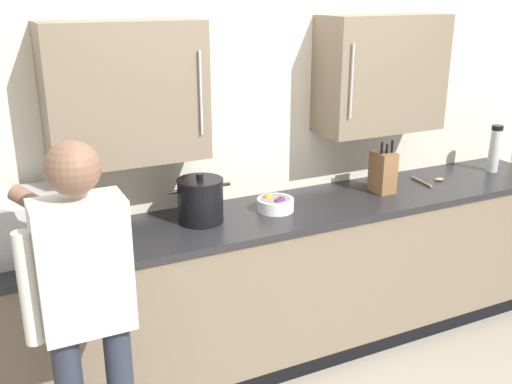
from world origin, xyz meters
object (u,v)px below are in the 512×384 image
object	(u,v)px
stock_pot	(201,200)
person_figure	(85,303)
fruit_bowl	(275,204)
thermos_flask	(495,148)
wooden_spoon	(430,180)
knife_block	(383,172)

from	to	relation	value
stock_pot	person_figure	size ratio (longest dim) A/B	0.21
fruit_bowl	thermos_flask	bearing A→B (deg)	0.62
wooden_spoon	stock_pot	distance (m)	1.59
thermos_flask	stock_pot	bearing A→B (deg)	179.71
fruit_bowl	person_figure	world-z (taller)	person_figure
fruit_bowl	wooden_spoon	world-z (taller)	fruit_bowl
fruit_bowl	wooden_spoon	xyz separation A→B (m)	(1.16, 0.02, -0.03)
thermos_flask	wooden_spoon	size ratio (longest dim) A/B	1.48
thermos_flask	wooden_spoon	xyz separation A→B (m)	(-0.54, 0.00, -0.15)
fruit_bowl	stock_pot	distance (m)	0.44
stock_pot	knife_block	bearing A→B (deg)	-1.40
knife_block	wooden_spoon	world-z (taller)	knife_block
knife_block	wooden_spoon	size ratio (longest dim) A/B	1.51
fruit_bowl	person_figure	distance (m)	1.35
thermos_flask	wooden_spoon	world-z (taller)	thermos_flask
knife_block	wooden_spoon	bearing A→B (deg)	3.20
fruit_bowl	stock_pot	world-z (taller)	stock_pot
wooden_spoon	fruit_bowl	bearing A→B (deg)	-178.85
knife_block	stock_pot	size ratio (longest dim) A/B	0.95
wooden_spoon	stock_pot	xyz separation A→B (m)	(-1.59, 0.01, 0.11)
person_figure	knife_block	bearing A→B (deg)	18.91
fruit_bowl	knife_block	bearing A→B (deg)	0.02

